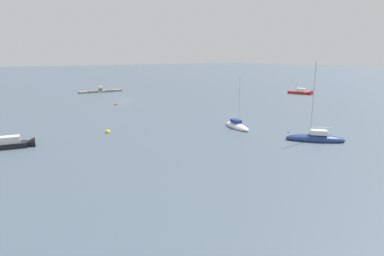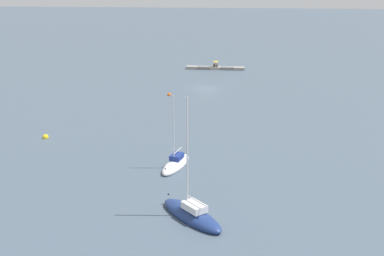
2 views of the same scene
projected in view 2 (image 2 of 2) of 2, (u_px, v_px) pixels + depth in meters
ground_plane at (206, 88)px, 84.31m from camera, size 500.00×500.00×0.00m
seawall_pier at (215, 68)px, 101.92m from camera, size 11.84×1.83×0.55m
person_seated_grey_left at (217, 65)px, 101.68m from camera, size 0.43×0.63×0.73m
person_seated_brown_right at (214, 65)px, 101.76m from camera, size 0.43×0.63×0.73m
umbrella_open_yellow at (216, 61)px, 101.46m from camera, size 1.24×1.24×1.27m
sailboat_white_near at (176, 164)px, 48.83m from camera, size 2.82×6.05×7.49m
sailboat_navy_outer at (192, 214)px, 38.16m from camera, size 6.14×6.29×9.75m
mooring_buoy_near at (46, 137)px, 57.65m from camera, size 0.68×0.68×0.68m
mooring_buoy_mid at (169, 95)px, 78.99m from camera, size 0.58×0.58×0.58m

